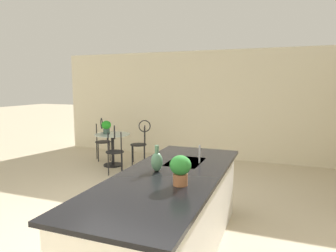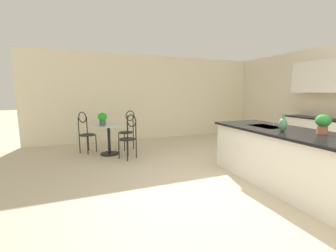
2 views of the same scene
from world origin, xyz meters
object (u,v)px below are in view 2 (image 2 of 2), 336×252
chair_by_island (128,128)px  potted_plant_counter_near (323,123)px  bistro_table (109,137)px  chair_toward_desk (129,135)px  chair_near_window (86,130)px  vase_on_counter (283,124)px  potted_plant_on_table (102,118)px

chair_by_island → potted_plant_counter_near: (3.68, 2.20, 0.51)m
bistro_table → chair_toward_desk: (0.56, 0.39, 0.13)m
chair_near_window → chair_toward_desk: size_ratio=1.00×
potted_plant_counter_near → vase_on_counter: (-0.35, -0.39, -0.05)m
chair_toward_desk → vase_on_counter: vase_on_counter is taller
chair_toward_desk → potted_plant_counter_near: potted_plant_counter_near is taller
potted_plant_counter_near → chair_toward_desk: bearing=-139.4°
chair_toward_desk → potted_plant_on_table: size_ratio=3.43×
chair_near_window → potted_plant_counter_near: 4.96m
bistro_table → chair_by_island: size_ratio=0.77×
chair_by_island → potted_plant_on_table: potted_plant_on_table is taller
chair_near_window → chair_toward_desk: (0.96, 0.92, 0.00)m
potted_plant_counter_near → vase_on_counter: 0.52m
chair_toward_desk → potted_plant_on_table: bearing=-135.4°
chair_near_window → vase_on_counter: bearing=40.6°
potted_plant_counter_near → vase_on_counter: vase_on_counter is taller
chair_toward_desk → potted_plant_counter_near: (2.74, 2.34, 0.51)m
chair_near_window → vase_on_counter: vase_on_counter is taller
chair_near_window → chair_by_island: 1.06m
vase_on_counter → chair_toward_desk: bearing=-140.7°
chair_near_window → chair_by_island: size_ratio=1.00×
chair_by_island → vase_on_counter: 3.82m
potted_plant_counter_near → vase_on_counter: bearing=-132.1°
potted_plant_on_table → potted_plant_counter_near: size_ratio=1.06×
bistro_table → potted_plant_on_table: 0.49m
potted_plant_on_table → vase_on_counter: bearing=40.4°
vase_on_counter → chair_near_window: bearing=-139.4°
chair_near_window → potted_plant_on_table: potted_plant_on_table is taller
chair_near_window → bistro_table: bearing=52.5°
potted_plant_on_table → vase_on_counter: size_ratio=1.06×
bistro_table → potted_plant_on_table: potted_plant_on_table is taller
bistro_table → chair_toward_desk: 0.69m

